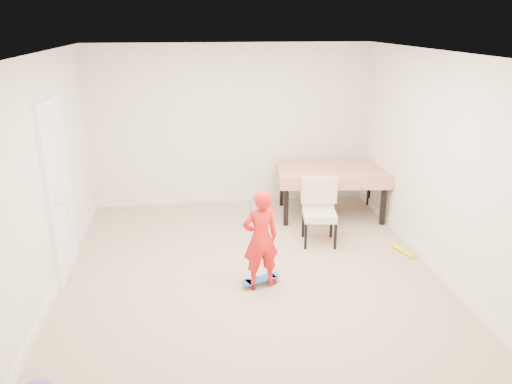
{
  "coord_description": "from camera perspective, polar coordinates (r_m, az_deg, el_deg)",
  "views": [
    {
      "loc": [
        -0.66,
        -5.47,
        2.94
      ],
      "look_at": [
        0.1,
        0.2,
        0.95
      ],
      "focal_mm": 35.0,
      "sensor_mm": 36.0,
      "label": 1
    }
  ],
  "objects": [
    {
      "name": "ground",
      "position": [
        6.24,
        -0.67,
        -8.91
      ],
      "size": [
        5.0,
        5.0,
        0.0
      ],
      "primitive_type": "plane",
      "color": "tan",
      "rests_on": "ground"
    },
    {
      "name": "ceiling",
      "position": [
        5.52,
        -0.78,
        15.46
      ],
      "size": [
        4.5,
        5.0,
        0.04
      ],
      "primitive_type": "cube",
      "color": "silver",
      "rests_on": "wall_back"
    },
    {
      "name": "wall_back",
      "position": [
        8.14,
        -2.86,
        7.54
      ],
      "size": [
        4.5,
        0.04,
        2.6
      ],
      "primitive_type": "cube",
      "color": "silver",
      "rests_on": "ground"
    },
    {
      "name": "wall_front",
      "position": [
        3.47,
        4.32,
        -9.04
      ],
      "size": [
        4.5,
        0.04,
        2.6
      ],
      "primitive_type": "cube",
      "color": "silver",
      "rests_on": "ground"
    },
    {
      "name": "wall_left",
      "position": [
        5.92,
        -22.7,
        1.59
      ],
      "size": [
        0.04,
        5.0,
        2.6
      ],
      "primitive_type": "cube",
      "color": "silver",
      "rests_on": "ground"
    },
    {
      "name": "wall_right",
      "position": [
        6.4,
        19.55,
        3.21
      ],
      "size": [
        0.04,
        5.0,
        2.6
      ],
      "primitive_type": "cube",
      "color": "silver",
      "rests_on": "ground"
    },
    {
      "name": "door",
      "position": [
        6.27,
        -21.66,
        0.02
      ],
      "size": [
        0.11,
        0.94,
        2.11
      ],
      "primitive_type": "cube",
      "color": "white",
      "rests_on": "ground"
    },
    {
      "name": "baseboard_back",
      "position": [
        8.49,
        -2.73,
        -0.68
      ],
      "size": [
        4.5,
        0.02,
        0.12
      ],
      "primitive_type": "cube",
      "color": "white",
      "rests_on": "ground"
    },
    {
      "name": "baseboard_left",
      "position": [
        6.37,
        -21.36,
        -9.1
      ],
      "size": [
        0.02,
        5.0,
        0.12
      ],
      "primitive_type": "cube",
      "color": "white",
      "rests_on": "ground"
    },
    {
      "name": "baseboard_right",
      "position": [
        6.82,
        18.48,
        -6.84
      ],
      "size": [
        0.02,
        5.0,
        0.12
      ],
      "primitive_type": "cube",
      "color": "white",
      "rests_on": "ground"
    },
    {
      "name": "dining_table",
      "position": [
        7.89,
        8.5,
        0.09
      ],
      "size": [
        1.75,
        1.21,
        0.77
      ],
      "primitive_type": null,
      "rotation": [
        0.0,
        0.0,
        -0.11
      ],
      "color": "red",
      "rests_on": "ground"
    },
    {
      "name": "dining_chair",
      "position": [
        6.83,
        7.28,
        -2.34
      ],
      "size": [
        0.57,
        0.64,
        0.9
      ],
      "primitive_type": null,
      "rotation": [
        0.0,
        0.0,
        -0.14
      ],
      "color": "white",
      "rests_on": "ground"
    },
    {
      "name": "skateboard",
      "position": [
        5.92,
        0.55,
        -10.16
      ],
      "size": [
        0.53,
        0.35,
        0.08
      ],
      "primitive_type": null,
      "rotation": [
        0.0,
        0.0,
        0.37
      ],
      "color": "blue",
      "rests_on": "ground"
    },
    {
      "name": "child",
      "position": [
        5.62,
        0.52,
        -5.66
      ],
      "size": [
        0.47,
        0.35,
        1.15
      ],
      "primitive_type": "imported",
      "rotation": [
        0.0,
        0.0,
        3.34
      ],
      "color": "red",
      "rests_on": "ground"
    },
    {
      "name": "foam_toy",
      "position": [
        6.93,
        16.45,
        -6.47
      ],
      "size": [
        0.18,
        0.4,
        0.06
      ],
      "primitive_type": "cylinder",
      "rotation": [
        1.57,
        0.0,
        0.32
      ],
      "color": "yellow",
      "rests_on": "ground"
    }
  ]
}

